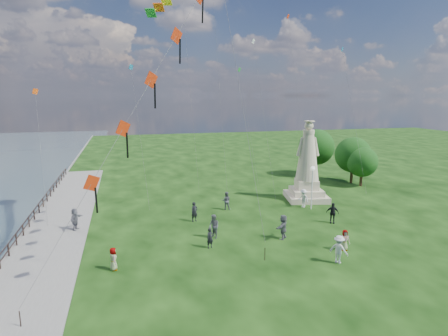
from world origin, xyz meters
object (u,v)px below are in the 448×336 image
object	(u,v)px
person_6	(194,212)
statue	(307,170)
person_10	(113,259)
person_1	(214,227)
lamppost	(312,178)
person_11	(283,227)
person_5	(75,220)
person_2	(339,249)
person_7	(226,201)
person_8	(303,198)
person_4	(345,240)
person_9	(332,213)
person_0	(210,238)

from	to	relation	value
person_6	statue	bearing A→B (deg)	-6.84
person_10	person_1	bearing A→B (deg)	-75.07
statue	person_1	distance (m)	14.84
lamppost	person_11	world-z (taller)	lamppost
person_10	person_5	bearing A→B (deg)	10.12
person_5	person_10	xyz separation A→B (m)	(3.14, -8.15, -0.16)
person_10	person_2	bearing A→B (deg)	-112.00
person_7	person_8	bearing A→B (deg)	-172.72
lamppost	person_4	xyz separation A→B (m)	(-2.48, -9.59, -2.32)
person_2	person_9	bearing A→B (deg)	-65.41
person_7	person_1	bearing A→B (deg)	84.08
person_1	person_7	xyz separation A→B (m)	(2.92, 6.96, -0.06)
lamppost	person_6	xyz separation A→B (m)	(-11.70, -0.59, -2.21)
person_1	person_7	distance (m)	7.55
person_1	person_5	xyz separation A→B (m)	(-10.60, 4.52, -0.03)
statue	person_0	size ratio (longest dim) A/B	5.61
lamppost	person_6	world-z (taller)	lamppost
person_4	person_6	bearing A→B (deg)	148.73
person_11	person_10	bearing A→B (deg)	-37.26
lamppost	person_5	xyz separation A→B (m)	(-21.58, -0.35, -2.17)
person_0	person_2	bearing A→B (deg)	-51.29
person_1	person_2	world-z (taller)	person_2
person_1	person_5	distance (m)	11.53
person_1	person_10	xyz separation A→B (m)	(-7.46, -3.62, -0.20)
statue	person_11	world-z (taller)	statue
person_7	person_6	bearing A→B (deg)	53.08
person_5	person_11	distance (m)	16.87
person_5	person_6	world-z (taller)	person_5
lamppost	person_10	world-z (taller)	lamppost
statue	lamppost	size ratio (longest dim) A/B	1.96
lamppost	person_5	distance (m)	21.69
person_9	person_10	distance (m)	18.77
person_6	person_8	xyz separation A→B (m)	(11.26, 1.39, 0.04)
person_5	person_7	distance (m)	13.74
person_5	person_1	bearing A→B (deg)	-92.21
person_5	person_9	xyz separation A→B (m)	(21.40, -3.78, 0.00)
person_8	person_7	bearing A→B (deg)	-124.94
person_6	person_9	bearing A→B (deg)	-40.93
person_4	person_6	world-z (taller)	person_6
person_10	person_11	size ratio (longest dim) A/B	0.77
person_4	person_9	distance (m)	5.92
statue	person_10	world-z (taller)	statue
person_2	person_10	bearing A→B (deg)	41.79
person_4	person_5	xyz separation A→B (m)	(-19.11, 9.23, 0.15)
lamppost	person_4	world-z (taller)	lamppost
person_2	person_9	size ratio (longest dim) A/B	1.04
statue	person_8	xyz separation A→B (m)	(-1.63, -2.55, -2.25)
person_0	person_5	bearing A→B (deg)	127.39
person_2	person_4	bearing A→B (deg)	-79.27
person_2	person_7	world-z (taller)	person_2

